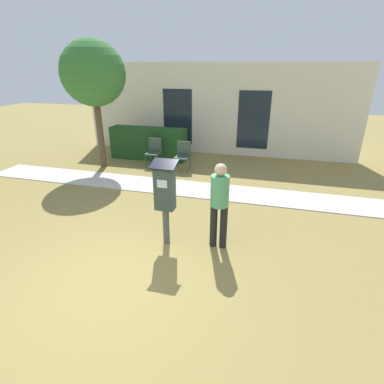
{
  "coord_description": "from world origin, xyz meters",
  "views": [
    {
      "loc": [
        2.12,
        -3.26,
        3.05
      ],
      "look_at": [
        0.87,
        1.33,
        1.05
      ],
      "focal_mm": 28.0,
      "sensor_mm": 36.0,
      "label": 1
    }
  ],
  "objects_px": {
    "person_standing": "(220,200)",
    "outdoor_chair_left": "(154,150)",
    "parking_meter": "(165,192)",
    "outdoor_chair_middle": "(183,154)"
  },
  "relations": [
    {
      "from": "person_standing",
      "to": "outdoor_chair_left",
      "type": "relative_size",
      "value": 1.76
    },
    {
      "from": "person_standing",
      "to": "outdoor_chair_middle",
      "type": "distance_m",
      "value": 4.48
    },
    {
      "from": "person_standing",
      "to": "outdoor_chair_left",
      "type": "bearing_deg",
      "value": 93.07
    },
    {
      "from": "person_standing",
      "to": "parking_meter",
      "type": "bearing_deg",
      "value": 156.55
    },
    {
      "from": "person_standing",
      "to": "outdoor_chair_middle",
      "type": "height_order",
      "value": "person_standing"
    },
    {
      "from": "parking_meter",
      "to": "person_standing",
      "type": "height_order",
      "value": "parking_meter"
    },
    {
      "from": "outdoor_chair_left",
      "to": "outdoor_chair_middle",
      "type": "relative_size",
      "value": 1.0
    },
    {
      "from": "outdoor_chair_middle",
      "to": "outdoor_chair_left",
      "type": "bearing_deg",
      "value": 172.42
    },
    {
      "from": "person_standing",
      "to": "outdoor_chair_middle",
      "type": "bearing_deg",
      "value": 83.31
    },
    {
      "from": "parking_meter",
      "to": "outdoor_chair_left",
      "type": "distance_m",
      "value": 4.82
    }
  ]
}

